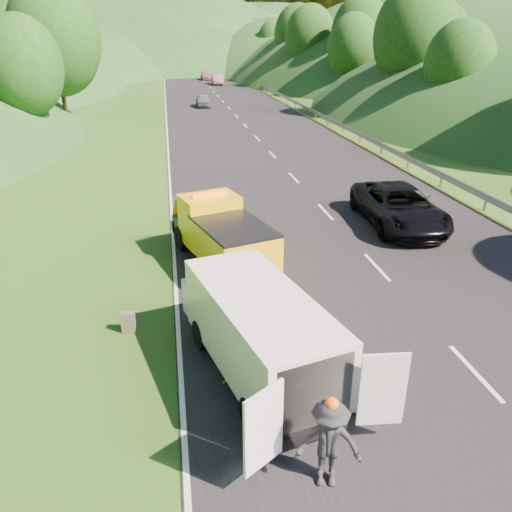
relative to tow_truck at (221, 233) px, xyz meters
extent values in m
plane|color=#38661E|center=(2.24, -5.32, -1.12)|extent=(320.00, 320.00, 0.00)
cube|color=black|center=(5.24, 34.68, -1.11)|extent=(14.00, 200.00, 0.02)
cube|color=gray|center=(12.54, 47.18, -1.12)|extent=(0.06, 140.00, 1.52)
cylinder|color=black|center=(-1.34, 1.44, -0.67)|extent=(0.57, 0.96, 0.91)
cylinder|color=black|center=(0.32, 1.94, -0.67)|extent=(0.57, 0.96, 0.91)
cylinder|color=black|center=(-0.28, -2.04, -0.67)|extent=(0.57, 0.96, 0.91)
cylinder|color=black|center=(1.37, -1.54, -0.67)|extent=(0.57, 0.96, 0.91)
cube|color=yellow|center=(-0.29, 0.95, 0.19)|extent=(2.29, 1.96, 1.73)
cube|color=yellow|center=(0.31, -1.01, -0.03)|extent=(2.81, 3.54, 1.18)
cube|color=black|center=(0.31, -1.01, 0.60)|extent=(2.81, 3.54, 0.09)
cube|color=black|center=(-0.60, 1.99, -0.31)|extent=(2.06, 1.57, 0.64)
cube|color=black|center=(-0.76, 2.51, -0.49)|extent=(1.88, 0.73, 0.45)
cube|color=yellow|center=(-0.70, 2.30, 0.28)|extent=(1.95, 1.21, 0.99)
cube|color=orange|center=(-0.29, 0.95, 1.10)|extent=(1.28, 0.59, 0.15)
cube|color=black|center=(-0.47, 1.56, 0.51)|extent=(1.67, 0.57, 0.82)
cylinder|color=black|center=(-1.07, -5.11, -0.75)|extent=(0.46, 0.80, 0.76)
cylinder|color=black|center=(0.58, -4.69, -0.75)|extent=(0.46, 0.80, 0.76)
cylinder|color=black|center=(-0.28, -8.23, -0.75)|extent=(0.46, 0.80, 0.76)
cylinder|color=black|center=(1.38, -7.81, -0.75)|extent=(0.46, 0.80, 0.76)
cube|color=silver|center=(0.18, -6.55, 0.15)|extent=(3.10, 5.25, 1.75)
cube|color=silver|center=(-0.47, -4.03, -0.22)|extent=(2.05, 1.29, 0.95)
cube|color=black|center=(-0.42, -4.21, 0.53)|extent=(1.78, 0.74, 0.79)
cube|color=black|center=(0.77, -8.89, 0.15)|extent=(1.58, 0.49, 1.52)
cube|color=silver|center=(-0.31, -9.61, 0.15)|extent=(0.78, 0.55, 1.61)
cube|color=silver|center=(2.07, -9.00, 0.15)|extent=(0.90, 0.15, 1.61)
cube|color=black|center=(0.80, -8.99, -0.70)|extent=(1.87, 0.61, 0.24)
imported|color=white|center=(-0.69, -3.97, -1.12)|extent=(0.64, 0.74, 1.73)
imported|color=tan|center=(-0.51, -6.78, -1.12)|extent=(0.53, 0.46, 0.93)
imported|color=black|center=(0.80, -9.79, -1.12)|extent=(1.28, 0.91, 1.79)
cube|color=brown|center=(-2.97, -4.04, -0.83)|extent=(0.38, 0.23, 0.58)
imported|color=black|center=(7.72, 2.53, -1.12)|extent=(3.02, 6.01, 1.63)
imported|color=#56575B|center=(2.54, 42.29, -1.12)|extent=(1.56, 3.88, 1.32)
imported|color=#7D5953|center=(6.94, 69.76, -1.12)|extent=(1.67, 4.78, 1.58)
imported|color=#AB5572|center=(5.95, 79.76, -1.12)|extent=(2.01, 4.93, 1.43)
imported|color=#804650|center=(6.79, 102.56, -1.12)|extent=(1.56, 3.88, 1.32)
camera|label=1|loc=(-1.55, -16.00, 6.23)|focal=35.00mm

